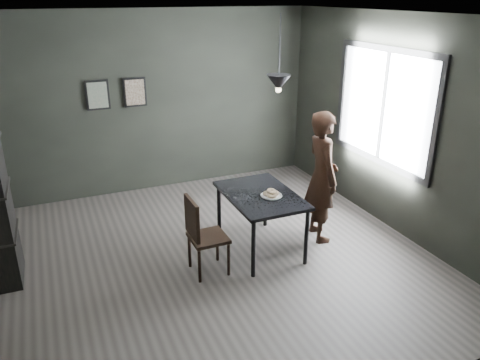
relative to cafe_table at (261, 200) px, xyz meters
name	(u,v)px	position (x,y,z in m)	size (l,w,h in m)	color
ground	(215,258)	(-0.60, 0.00, -0.67)	(5.00, 5.00, 0.00)	#3A3532
back_wall	(158,103)	(-0.60, 2.50, 0.73)	(5.00, 0.10, 2.80)	black
ceiling	(210,15)	(-0.60, 0.00, 2.13)	(5.00, 5.00, 0.02)	silver
window_assembly	(383,107)	(1.87, 0.20, 0.93)	(0.04, 1.96, 1.56)	white
cafe_table	(261,200)	(0.00, 0.00, 0.00)	(0.80, 1.20, 0.75)	black
white_plate	(271,196)	(0.08, -0.13, 0.08)	(0.23, 0.23, 0.01)	white
donut_pile	(271,193)	(0.08, -0.13, 0.12)	(0.19, 0.20, 0.09)	beige
woman	(322,177)	(0.85, -0.01, 0.17)	(0.62, 0.41, 1.69)	black
wood_chair	(201,231)	(-0.84, -0.24, -0.14)	(0.41, 0.41, 0.94)	black
pendant_lamp	(279,83)	(0.25, 0.10, 1.38)	(0.28, 0.28, 0.86)	black
framed_print_left	(98,95)	(-1.50, 2.47, 0.93)	(0.34, 0.04, 0.44)	black
framed_print_right	(135,92)	(-0.95, 2.47, 0.93)	(0.34, 0.04, 0.44)	black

